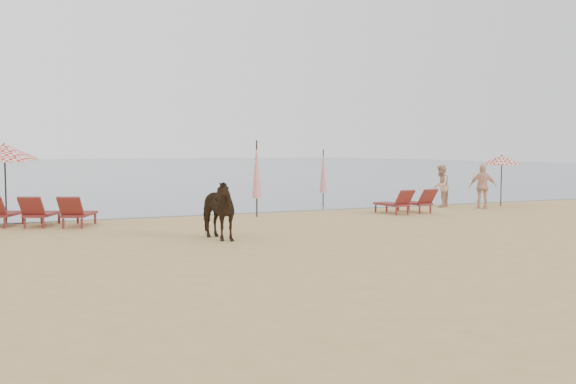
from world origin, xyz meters
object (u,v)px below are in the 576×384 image
at_px(umbrella_open_right, 502,160).
at_px(lounger_cluster_left, 39,212).
at_px(beachgoer_right_a, 441,186).
at_px(umbrella_closed_right, 323,171).
at_px(beachgoer_right_b, 483,187).
at_px(umbrella_closed_left, 257,170).
at_px(cow, 214,210).
at_px(lounger_cluster_right, 407,202).
at_px(umbrella_open_left_b, 5,151).

bearing_deg(umbrella_open_right, lounger_cluster_left, 174.36).
bearing_deg(lounger_cluster_left, beachgoer_right_a, 26.39).
distance_m(umbrella_closed_right, beachgoer_right_b, 6.24).
distance_m(umbrella_closed_left, beachgoer_right_b, 9.16).
distance_m(beachgoer_right_a, beachgoer_right_b, 1.62).
bearing_deg(umbrella_open_right, cow, -166.77).
height_order(lounger_cluster_left, cow, cow).
height_order(umbrella_open_right, beachgoer_right_b, umbrella_open_right).
height_order(lounger_cluster_left, lounger_cluster_right, lounger_cluster_left).
bearing_deg(umbrella_closed_left, lounger_cluster_right, -11.69).
distance_m(umbrella_open_left_b, umbrella_open_right, 18.53).
distance_m(lounger_cluster_left, lounger_cluster_right, 12.35).
xyz_separation_m(umbrella_closed_right, cow, (-6.88, -7.30, -0.65)).
relative_size(umbrella_closed_left, beachgoer_right_b, 1.52).
xyz_separation_m(lounger_cluster_left, umbrella_open_left_b, (-0.88, 2.15, 1.79)).
distance_m(lounger_cluster_left, umbrella_open_left_b, 2.94).
distance_m(lounger_cluster_left, umbrella_open_right, 17.57).
height_order(umbrella_open_left_b, beachgoer_right_a, umbrella_open_left_b).
height_order(beachgoer_right_a, beachgoer_right_b, beachgoer_right_b).
height_order(umbrella_open_left_b, umbrella_open_right, umbrella_open_left_b).
xyz_separation_m(lounger_cluster_left, beachgoer_right_b, (16.04, -0.74, 0.42)).
distance_m(lounger_cluster_right, beachgoer_right_a, 3.14).
xyz_separation_m(umbrella_closed_right, beachgoer_right_a, (4.17, -2.14, -0.57)).
bearing_deg(umbrella_open_left_b, cow, -42.75).
bearing_deg(cow, umbrella_open_left_b, 115.66).
height_order(lounger_cluster_left, beachgoer_right_b, beachgoer_right_b).
xyz_separation_m(beachgoer_right_a, beachgoer_right_b, (1.04, -1.24, 0.02)).
bearing_deg(umbrella_closed_right, beachgoer_right_a, -27.16).
bearing_deg(umbrella_open_left_b, lounger_cluster_left, -55.78).
xyz_separation_m(lounger_cluster_left, beachgoer_right_a, (14.99, 0.50, 0.40)).
xyz_separation_m(umbrella_closed_left, umbrella_closed_right, (3.88, 2.59, -0.19)).
bearing_deg(cow, umbrella_open_right, 8.84).
bearing_deg(umbrella_open_left_b, lounger_cluster_right, -1.73).
distance_m(lounger_cluster_left, umbrella_closed_left, 7.04).
height_order(umbrella_closed_left, umbrella_closed_right, umbrella_closed_left).
bearing_deg(cow, umbrella_closed_right, 37.05).
xyz_separation_m(lounger_cluster_right, cow, (-8.36, -3.60, 0.35)).
bearing_deg(beachgoer_right_b, lounger_cluster_left, 36.18).
relative_size(umbrella_open_left_b, umbrella_open_right, 1.24).
distance_m(umbrella_open_right, umbrella_closed_right, 7.25).
relative_size(cow, beachgoer_right_a, 1.07).
bearing_deg(lounger_cluster_right, lounger_cluster_left, 169.75).
distance_m(lounger_cluster_right, cow, 9.11).
height_order(lounger_cluster_right, umbrella_open_left_b, umbrella_open_left_b).
bearing_deg(beachgoer_right_a, lounger_cluster_right, -6.45).
xyz_separation_m(lounger_cluster_right, beachgoer_right_a, (2.69, 1.56, 0.43)).
height_order(umbrella_open_left_b, cow, umbrella_open_left_b).
bearing_deg(umbrella_closed_left, beachgoer_right_a, 3.21).
relative_size(umbrella_open_right, beachgoer_right_b, 1.21).
distance_m(umbrella_open_right, beachgoer_right_a, 2.79).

